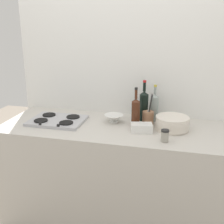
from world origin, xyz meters
name	(u,v)px	position (x,y,z in m)	size (l,w,h in m)	color
ground_plane	(112,219)	(0.00, 0.00, 0.00)	(6.00, 6.00, 0.00)	gray
counter_block	(112,175)	(0.00, 0.00, 0.45)	(1.80, 0.70, 0.90)	beige
backsplash_panel	(122,91)	(0.00, 0.38, 1.10)	(1.90, 0.06, 2.21)	white
stovetop_hob	(57,120)	(-0.47, -0.01, 0.91)	(0.45, 0.34, 0.04)	#B2B2B7
plate_stack	(172,123)	(0.47, 0.04, 0.95)	(0.26, 0.27, 0.10)	silver
wine_bottle_leftmost	(144,105)	(0.23, 0.21, 1.03)	(0.07, 0.07, 0.35)	black
wine_bottle_mid_left	(154,107)	(0.31, 0.22, 1.02)	(0.07, 0.07, 0.31)	gray
wine_bottle_mid_right	(136,112)	(0.18, 0.06, 1.02)	(0.07, 0.07, 0.32)	#472314
mixing_bowl	(114,118)	(-0.01, 0.09, 0.94)	(0.16, 0.16, 0.07)	white
butter_dish	(142,128)	(0.25, -0.06, 0.93)	(0.16, 0.10, 0.06)	white
utensil_crock	(148,117)	(0.28, 0.12, 0.96)	(0.09, 0.09, 0.27)	#996B4C
condiment_jar_front	(165,136)	(0.44, -0.21, 0.94)	(0.06, 0.06, 0.09)	#9E998C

